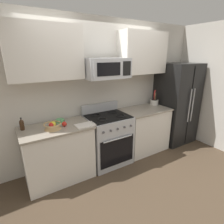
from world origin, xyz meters
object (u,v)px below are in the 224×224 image
prep_bowl (60,121)px  fruit_basket (52,126)px  refrigerator (176,104)px  range_oven (108,139)px  microwave (106,68)px  cutting_board (86,125)px  utensil_crock (154,102)px  bottle_soy (22,124)px  apple_loose (64,124)px

prep_bowl → fruit_basket: bearing=-128.5°
refrigerator → prep_bowl: refrigerator is taller
range_oven → prep_bowl: (-0.80, 0.17, 0.46)m
microwave → fruit_basket: size_ratio=2.98×
microwave → cutting_board: 1.00m
fruit_basket → cutting_board: bearing=-15.4°
utensil_crock → fruit_basket: utensil_crock is taller
utensil_crock → range_oven: bearing=-173.3°
fruit_basket → cutting_board: (0.47, -0.13, -0.05)m
refrigerator → cutting_board: bearing=-176.0°
microwave → bottle_soy: (-1.37, 0.12, -0.76)m
cutting_board → microwave: bearing=22.3°
apple_loose → range_oven: bearing=2.6°
cutting_board → refrigerator: bearing=4.0°
range_oven → cutting_board: size_ratio=3.43×
range_oven → cutting_board: range_oven is taller
utensil_crock → apple_loose: utensil_crock is taller
fruit_basket → bottle_soy: size_ratio=1.34×
bottle_soy → prep_bowl: 0.57m
refrigerator → utensil_crock: bearing=162.3°
range_oven → fruit_basket: size_ratio=4.28×
utensil_crock → bottle_soy: utensil_crock is taller
fruit_basket → cutting_board: 0.49m
bottle_soy → microwave: bearing=-5.1°
utensil_crock → prep_bowl: utensil_crock is taller
range_oven → refrigerator: size_ratio=0.61×
cutting_board → prep_bowl: (-0.30, 0.35, 0.02)m
fruit_basket → prep_bowl: 0.29m
utensil_crock → cutting_board: size_ratio=1.03×
range_oven → fruit_basket: (-0.98, -0.05, 0.49)m
fruit_basket → microwave: bearing=4.5°
fruit_basket → apple_loose: (0.18, 0.01, -0.02)m
utensil_crock → bottle_soy: 2.66m
fruit_basket → range_oven: bearing=2.9°
refrigerator → microwave: size_ratio=2.36×
bottle_soy → prep_bowl: bottle_soy is taller
apple_loose → bottle_soy: (-0.57, 0.19, 0.05)m
range_oven → bottle_soy: 1.47m
refrigerator → utensil_crock: 0.56m
refrigerator → microwave: (-1.81, 0.05, 0.86)m
bottle_soy → prep_bowl: size_ratio=1.39×
utensil_crock → apple_loose: (-2.09, -0.19, -0.03)m
fruit_basket → cutting_board: fruit_basket is taller
utensil_crock → bottle_soy: size_ratio=1.72×
apple_loose → bottle_soy: bottle_soy is taller
utensil_crock → apple_loose: bearing=-174.9°
microwave → apple_loose: bearing=-175.4°
range_oven → microwave: microwave is taller
range_oven → bottle_soy: (-1.37, 0.15, 0.52)m
refrigerator → range_oven: bearing=179.5°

